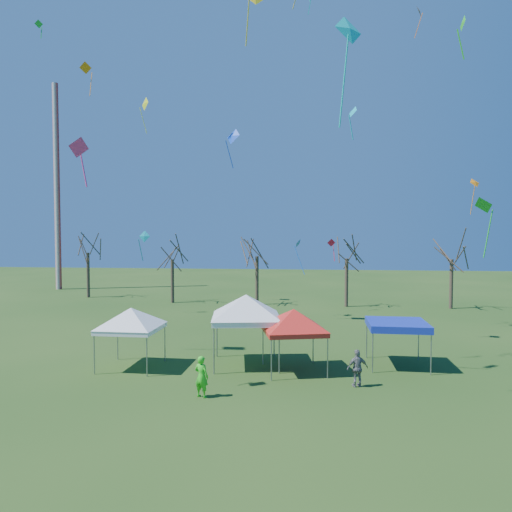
{
  "coord_description": "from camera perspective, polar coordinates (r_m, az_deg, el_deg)",
  "views": [
    {
      "loc": [
        2.45,
        -18.75,
        6.63
      ],
      "look_at": [
        -0.03,
        3.0,
        5.64
      ],
      "focal_mm": 32.0,
      "sensor_mm": 36.0,
      "label": 1
    }
  ],
  "objects": [
    {
      "name": "ground",
      "position": [
        20.04,
        -0.93,
        -16.72
      ],
      "size": [
        140.0,
        140.0,
        0.0
      ],
      "primitive_type": "plane",
      "color": "#214315",
      "rests_on": "ground"
    },
    {
      "name": "tent_white_west",
      "position": [
        23.75,
        -15.38,
        -6.75
      ],
      "size": [
        3.95,
        3.95,
        3.48
      ],
      "rotation": [
        0.0,
        0.0,
        -0.01
      ],
      "color": "gray",
      "rests_on": "ground"
    },
    {
      "name": "kite_12",
      "position": [
        43.71,
        25.67,
        8.2
      ],
      "size": [
        1.22,
        1.08,
        3.15
      ],
      "rotation": [
        0.0,
        0.0,
        0.48
      ],
      "color": "orange",
      "rests_on": "ground"
    },
    {
      "name": "kite_13",
      "position": [
        39.21,
        -13.8,
        2.34
      ],
      "size": [
        1.02,
        0.73,
        2.59
      ],
      "rotation": [
        0.0,
        0.0,
        6.14
      ],
      "color": "#0B92A9",
      "rests_on": "ground"
    },
    {
      "name": "kite_5",
      "position": [
        19.33,
        11.54,
        25.87
      ],
      "size": [
        1.39,
        1.23,
        4.24
      ],
      "rotation": [
        0.0,
        0.0,
        0.63
      ],
      "color": "#0DCAC1",
      "rests_on": "ground"
    },
    {
      "name": "kite_18",
      "position": [
        28.85,
        11.97,
        17.15
      ],
      "size": [
        0.74,
        0.87,
        1.98
      ],
      "rotation": [
        0.0,
        0.0,
        5.22
      ],
      "color": "#0DB7CC",
      "rests_on": "ground"
    },
    {
      "name": "kite_9",
      "position": [
        22.66,
        24.36,
        24.82
      ],
      "size": [
        0.33,
        0.68,
        1.75
      ],
      "rotation": [
        0.0,
        0.0,
        4.71
      ],
      "color": "green",
      "rests_on": "ground"
    },
    {
      "name": "kite_17",
      "position": [
        26.04,
        26.61,
        5.63
      ],
      "size": [
        1.15,
        1.25,
        3.12
      ],
      "rotation": [
        0.0,
        0.0,
        2.12
      ],
      "color": "green",
      "rests_on": "ground"
    },
    {
      "name": "kite_2",
      "position": [
        46.74,
        -13.75,
        17.97
      ],
      "size": [
        1.16,
        1.17,
        3.37
      ],
      "rotation": [
        0.0,
        0.0,
        5.49
      ],
      "color": "#DEF119",
      "rests_on": "ground"
    },
    {
      "name": "kite_22",
      "position": [
        36.82,
        5.26,
        1.44
      ],
      "size": [
        0.92,
        1.05,
        2.94
      ],
      "rotation": [
        0.0,
        0.0,
        4.43
      ],
      "color": "blue",
      "rests_on": "ground"
    },
    {
      "name": "radio_mast",
      "position": [
        61.19,
        -23.62,
        7.89
      ],
      "size": [
        0.7,
        0.7,
        25.0
      ],
      "primitive_type": "cylinder",
      "color": "silver",
      "rests_on": "ground"
    },
    {
      "name": "tree_0",
      "position": [
        51.68,
        -20.31,
        2.28
      ],
      "size": [
        3.83,
        3.83,
        8.44
      ],
      "color": "#3D2D21",
      "rests_on": "ground"
    },
    {
      "name": "tent_blue",
      "position": [
        24.37,
        17.22,
        -8.25
      ],
      "size": [
        2.95,
        2.95,
        2.28
      ],
      "rotation": [
        0.0,
        0.0,
        -0.02
      ],
      "color": "gray",
      "rests_on": "ground"
    },
    {
      "name": "tree_4",
      "position": [
        44.66,
        23.3,
        1.66
      ],
      "size": [
        3.58,
        3.58,
        7.89
      ],
      "color": "#3D2D21",
      "rests_on": "ground"
    },
    {
      "name": "kite_11",
      "position": [
        34.63,
        -2.91,
        14.7
      ],
      "size": [
        1.42,
        1.28,
        2.88
      ],
      "rotation": [
        0.0,
        0.0,
        5.64
      ],
      "color": "blue",
      "rests_on": "ground"
    },
    {
      "name": "person_grey",
      "position": [
        21.0,
        12.57,
        -13.53
      ],
      "size": [
        1.04,
        0.67,
        1.64
      ],
      "primitive_type": "imported",
      "rotation": [
        0.0,
        0.0,
        3.45
      ],
      "color": "slate",
      "rests_on": "ground"
    },
    {
      "name": "tree_3",
      "position": [
        42.95,
        11.29,
        1.82
      ],
      "size": [
        3.59,
        3.59,
        7.91
      ],
      "color": "#3D2D21",
      "rests_on": "ground"
    },
    {
      "name": "person_green",
      "position": [
        19.41,
        -6.83,
        -14.73
      ],
      "size": [
        0.73,
        0.6,
        1.71
      ],
      "primitive_type": "imported",
      "rotation": [
        0.0,
        0.0,
        2.79
      ],
      "color": "#2FD722",
      "rests_on": "ground"
    },
    {
      "name": "kite_6",
      "position": [
        44.03,
        19.75,
        26.8
      ],
      "size": [
        0.93,
        1.29,
        2.76
      ],
      "rotation": [
        0.0,
        0.0,
        1.17
      ],
      "color": "orange",
      "rests_on": "ground"
    },
    {
      "name": "tree_2",
      "position": [
        43.4,
        0.13,
        2.15
      ],
      "size": [
        3.71,
        3.71,
        8.18
      ],
      "color": "#3D2D21",
      "rests_on": "ground"
    },
    {
      "name": "kite_20",
      "position": [
        34.93,
        -25.49,
        24.63
      ],
      "size": [
        0.56,
        0.4,
        1.18
      ],
      "rotation": [
        0.0,
        0.0,
        3.48
      ],
      "color": "green",
      "rests_on": "ground"
    },
    {
      "name": "kite_1",
      "position": [
        20.13,
        -21.29,
        12.47
      ],
      "size": [
        0.86,
        0.99,
        2.02
      ],
      "rotation": [
        0.0,
        0.0,
        4.13
      ],
      "color": "#E03181",
      "rests_on": "ground"
    },
    {
      "name": "tent_red",
      "position": [
        22.39,
        4.74,
        -7.14
      ],
      "size": [
        3.88,
        3.88,
        3.53
      ],
      "rotation": [
        0.0,
        0.0,
        0.24
      ],
      "color": "gray",
      "rests_on": "ground"
    },
    {
      "name": "kite_7",
      "position": [
        38.35,
        -20.49,
        21.08
      ],
      "size": [
        0.94,
        0.74,
        2.6
      ],
      "rotation": [
        0.0,
        0.0,
        3.35
      ],
      "color": "orange",
      "rests_on": "ground"
    },
    {
      "name": "kite_19",
      "position": [
        39.89,
        9.41,
        1.57
      ],
      "size": [
        0.76,
        0.52,
        1.97
      ],
      "rotation": [
        0.0,
        0.0,
        3.34
      ],
      "color": "red",
      "rests_on": "ground"
    },
    {
      "name": "tree_1",
      "position": [
        45.38,
        -10.44,
        1.5
      ],
      "size": [
        3.42,
        3.42,
        7.54
      ],
      "color": "#3D2D21",
      "rests_on": "ground"
    },
    {
      "name": "tent_white_mid",
      "position": [
        23.35,
        -1.25,
        -5.43
      ],
      "size": [
        4.68,
        4.68,
        4.17
      ],
      "rotation": [
        0.0,
        0.0,
        0.15
      ],
      "color": "gray",
      "rests_on": "ground"
    }
  ]
}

